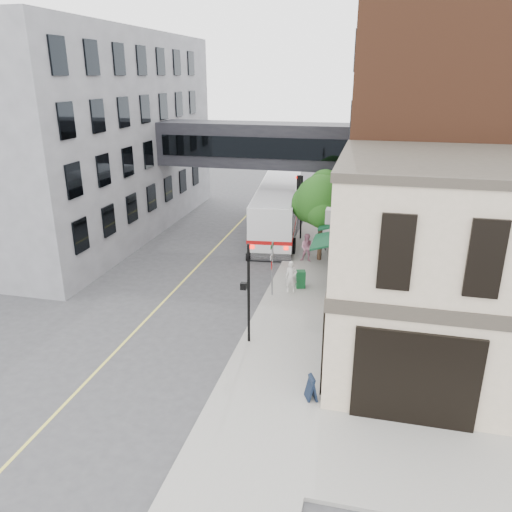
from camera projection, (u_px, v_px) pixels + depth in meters
The scene contains 17 objects.
ground at pixel (227, 367), 20.21m from camera, with size 120.00×120.00×0.00m, color #38383A.
sidewalk_main at pixel (318, 255), 32.54m from camera, with size 4.00×60.00×0.15m, color gray.
corner_building at pixel (470, 272), 18.63m from camera, with size 10.19×8.12×8.45m.
brick_building at pixel (460, 150), 29.33m from camera, with size 13.76×18.00×14.00m.
opposite_building at pixel (63, 135), 36.14m from camera, with size 14.00×24.00×14.00m, color slate.
skyway_bridge at pixel (257, 145), 35.08m from camera, with size 14.00×3.18×3.00m.
traffic_signal_near at pixel (248, 281), 20.93m from camera, with size 0.44×0.22×4.60m.
traffic_signal_far at pixel (300, 194), 34.54m from camera, with size 0.53×0.28×4.50m.
street_sign_pole at pixel (272, 263), 25.85m from camera, with size 0.08×0.75×3.00m.
street_tree at pixel (322, 200), 30.46m from camera, with size 3.80×3.20×5.60m.
lane_marking at pixel (195, 269), 30.43m from camera, with size 0.12×40.00×0.01m, color #D8CC4C.
bus at pixel (278, 207), 36.75m from camera, with size 4.28×13.14×3.47m.
pedestrian_a at pixel (291, 277), 26.57m from camera, with size 0.62×0.41×1.71m, color silver.
pedestrian_b at pixel (307, 248), 30.92m from camera, with size 0.86×0.67×1.78m, color pink.
pedestrian_c at pixel (320, 244), 31.85m from camera, with size 1.02×0.58×1.57m, color black.
newspaper_box at pixel (301, 279), 27.23m from camera, with size 0.49×0.43×0.97m, color #125227.
sandwich_board at pixel (311, 388), 17.84m from camera, with size 0.33×0.51×0.91m, color black.
Camera 1 is at (5.19, -16.69, 11.16)m, focal length 35.00 mm.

